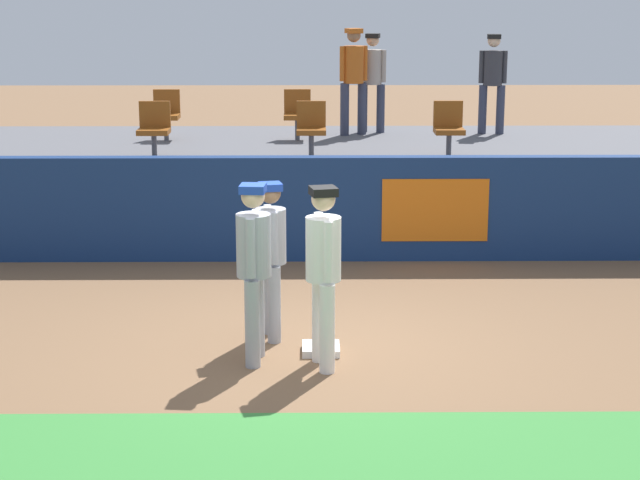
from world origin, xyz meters
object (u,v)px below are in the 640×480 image
object	(u,v)px
player_fielder_home	(324,264)
spectator_hooded	(372,76)
first_base	(321,349)
spectator_casual	(493,77)
seat_front_right	(449,126)
spectator_capped	(354,74)
seat_front_left	(154,126)
seat_back_left	(166,112)
player_runner_visitor	(271,249)
player_coach_visitor	(254,260)
seat_back_center	(297,112)
seat_front_center	(311,126)

from	to	relation	value
player_fielder_home	spectator_hooded	bearing A→B (deg)	160.89
first_base	spectator_casual	world-z (taller)	spectator_casual
seat_front_right	spectator_capped	distance (m)	2.78
seat_front_left	seat_back_left	distance (m)	1.80
first_base	player_runner_visitor	distance (m)	1.23
player_coach_visitor	seat_front_left	world-z (taller)	seat_front_left
seat_back_left	spectator_hooded	size ratio (longest dim) A/B	0.48
player_runner_visitor	spectator_capped	bearing A→B (deg)	158.55
seat_back_center	seat_front_center	world-z (taller)	same
player_runner_visitor	seat_back_left	world-z (taller)	seat_back_left
player_coach_visitor	seat_back_left	xyz separation A→B (m)	(-1.85, 7.41, 0.64)
player_fielder_home	seat_front_right	distance (m)	6.14
player_fielder_home	seat_front_center	xyz separation A→B (m)	(-0.11, 5.77, 0.64)
player_coach_visitor	seat_front_center	size ratio (longest dim) A/B	2.25
seat_front_center	spectator_casual	size ratio (longest dim) A/B	0.49
player_runner_visitor	spectator_capped	distance (m)	7.42
spectator_capped	seat_back_left	bearing A→B (deg)	-10.80
player_fielder_home	first_base	bearing A→B (deg)	170.38
seat_front_left	seat_back_left	xyz separation A→B (m)	(-0.05, 1.80, -0.00)
first_base	player_runner_visitor	xyz separation A→B (m)	(-0.54, 0.50, 0.98)
spectator_capped	seat_front_center	bearing A→B (deg)	51.97
first_base	spectator_capped	world-z (taller)	spectator_capped
spectator_casual	spectator_hooded	bearing A→B (deg)	1.81
player_runner_visitor	spectator_hooded	world-z (taller)	spectator_hooded
spectator_hooded	spectator_capped	world-z (taller)	spectator_capped
first_base	spectator_casual	distance (m)	8.68
player_coach_visitor	spectator_hooded	size ratio (longest dim) A/B	1.09
player_runner_visitor	player_coach_visitor	bearing A→B (deg)	-23.21
player_fielder_home	seat_back_left	size ratio (longest dim) A/B	2.25
spectator_capped	seat_back_center	bearing A→B (deg)	8.89
player_coach_visitor	spectator_hooded	xyz separation A→B (m)	(1.69, 8.28, 1.17)
seat_front_center	spectator_casual	distance (m)	4.04
player_fielder_home	spectator_hooded	size ratio (longest dim) A/B	1.09
first_base	seat_front_right	world-z (taller)	seat_front_right
seat_back_center	seat_back_left	distance (m)	2.22
player_fielder_home	player_coach_visitor	distance (m)	0.73
seat_front_left	spectator_casual	xyz separation A→B (m)	(5.57, 2.45, 0.53)
player_coach_visitor	seat_front_left	distance (m)	5.93
player_runner_visitor	seat_front_center	xyz separation A→B (m)	(0.45, 4.86, 0.71)
player_coach_visitor	seat_back_left	world-z (taller)	seat_back_left
first_base	spectator_hooded	size ratio (longest dim) A/B	0.23
player_runner_visitor	seat_back_center	size ratio (longest dim) A/B	2.10
player_runner_visitor	seat_back_left	xyz separation A→B (m)	(-1.99, 6.66, 0.71)
seat_front_center	spectator_casual	xyz separation A→B (m)	(3.17, 2.45, 0.53)
seat_front_right	seat_back_left	size ratio (longest dim) A/B	1.00
player_fielder_home	seat_back_left	world-z (taller)	seat_back_left
seat_front_left	spectator_capped	bearing A→B (deg)	36.82
seat_front_right	seat_back_left	bearing A→B (deg)	158.42
seat_front_left	spectator_capped	xyz separation A→B (m)	(3.14, 2.35, 0.59)
player_runner_visitor	spectator_hooded	bearing A→B (deg)	156.40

